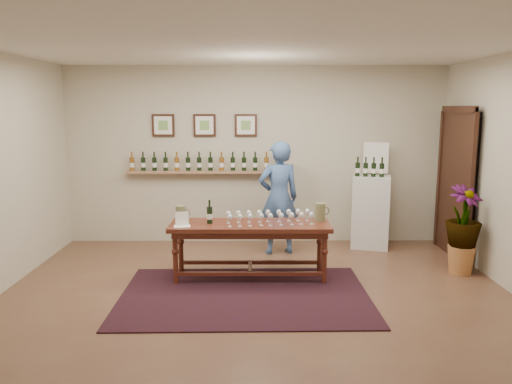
{
  "coord_description": "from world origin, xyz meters",
  "views": [
    {
      "loc": [
        -0.03,
        -5.43,
        2.16
      ],
      "look_at": [
        0.0,
        0.8,
        1.1
      ],
      "focal_mm": 35.0,
      "sensor_mm": 36.0,
      "label": 1
    }
  ],
  "objects_px": {
    "potted_plant": "(463,230)",
    "display_pedestal": "(371,211)",
    "person": "(279,198)",
    "tasting_table": "(250,232)"
  },
  "relations": [
    {
      "from": "potted_plant",
      "to": "person",
      "type": "xyz_separation_m",
      "value": [
        -2.35,
        0.94,
        0.25
      ]
    },
    {
      "from": "display_pedestal",
      "to": "potted_plant",
      "type": "height_order",
      "value": "display_pedestal"
    },
    {
      "from": "display_pedestal",
      "to": "potted_plant",
      "type": "relative_size",
      "value": 1.1
    },
    {
      "from": "potted_plant",
      "to": "person",
      "type": "bearing_deg",
      "value": 158.2
    },
    {
      "from": "potted_plant",
      "to": "display_pedestal",
      "type": "bearing_deg",
      "value": 124.21
    },
    {
      "from": "potted_plant",
      "to": "person",
      "type": "height_order",
      "value": "person"
    },
    {
      "from": "potted_plant",
      "to": "person",
      "type": "distance_m",
      "value": 2.55
    },
    {
      "from": "tasting_table",
      "to": "display_pedestal",
      "type": "distance_m",
      "value": 2.38
    },
    {
      "from": "tasting_table",
      "to": "potted_plant",
      "type": "distance_m",
      "value": 2.77
    },
    {
      "from": "tasting_table",
      "to": "potted_plant",
      "type": "bearing_deg",
      "value": 3.42
    }
  ]
}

